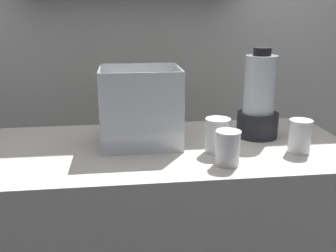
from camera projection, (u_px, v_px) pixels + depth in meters
counter at (168, 248)px, 1.57m from camera, size 1.40×0.64×0.90m
back_wall_unit at (150, 37)px, 2.06m from camera, size 2.60×0.24×2.50m
carrot_display_bin at (142, 120)px, 1.44m from camera, size 0.30×0.25×0.29m
blender_pitcher at (259, 101)px, 1.51m from camera, size 0.17×0.17×0.36m
juice_cup_mango_far_left at (217, 138)px, 1.36m from camera, size 0.09×0.09×0.13m
juice_cup_pomegranate_left at (228, 149)px, 1.25m from camera, size 0.08×0.08×0.12m
juice_cup_mango_middle at (300, 137)px, 1.36m from camera, size 0.08×0.08×0.12m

